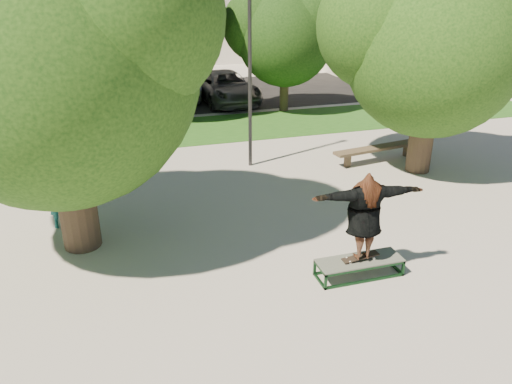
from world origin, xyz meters
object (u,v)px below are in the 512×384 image
object	(u,v)px
grind_box	(359,267)
car_silver_a	(43,94)
bystander	(59,192)
car_dark	(149,92)
car_silver_b	(182,81)
car_grey	(225,87)
bench	(379,149)
tree_left	(48,48)
tree_right	(431,38)
lamppost	(250,68)

from	to	relation	value
grind_box	car_silver_a	distance (m)	18.95
grind_box	bystander	distance (m)	7.33
car_dark	car_silver_b	xyz separation A→B (m)	(1.90, 2.32, -0.06)
car_silver_a	car_grey	size ratio (longest dim) A/B	0.72
car_silver_b	car_silver_a	bearing A→B (deg)	-164.01
grind_box	car_silver_b	size ratio (longest dim) A/B	0.34
bench	car_grey	world-z (taller)	car_grey
car_dark	car_silver_a	bearing A→B (deg)	147.21
tree_left	car_grey	world-z (taller)	tree_left
bench	car_silver_b	distance (m)	12.68
tree_left	bystander	xyz separation A→B (m)	(-0.38, 1.09, -3.51)
tree_right	grind_box	bearing A→B (deg)	-132.20
car_dark	bystander	bearing A→B (deg)	-117.44
tree_right	bystander	size ratio (longest dim) A/B	3.55
car_silver_a	bench	bearing A→B (deg)	-35.56
bench	car_silver_a	xyz separation A→B (m)	(-11.35, 11.29, 0.22)
grind_box	car_silver_a	size ratio (longest dim) A/B	0.47
bystander	car_dark	size ratio (longest dim) A/B	0.37
tree_left	car_grey	bearing A→B (deg)	62.86
tree_left	grind_box	world-z (taller)	tree_left
tree_right	bystander	distance (m)	11.09
grind_box	lamppost	bearing A→B (deg)	92.59
tree_right	car_silver_a	distance (m)	17.59
tree_left	car_silver_a	distance (m)	14.94
car_silver_b	bench	bearing A→B (deg)	-56.26
car_silver_a	car_silver_b	xyz separation A→B (m)	(6.63, 0.47, 0.11)
bystander	bench	bearing A→B (deg)	2.81
car_dark	car_grey	size ratio (longest dim) A/B	0.94
car_silver_a	car_dark	xyz separation A→B (m)	(4.73, -1.85, 0.17)
lamppost	car_silver_a	world-z (taller)	lamppost
tree_left	lamppost	size ratio (longest dim) A/B	1.16
bench	car_silver_a	size ratio (longest dim) A/B	0.89
tree_right	car_grey	bearing A→B (deg)	108.13
lamppost	car_silver_b	bearing A→B (deg)	92.62
lamppost	car_silver_b	size ratio (longest dim) A/B	1.16
tree_left	car_dark	size ratio (longest dim) A/B	1.44
tree_right	car_silver_a	world-z (taller)	tree_right
bystander	car_silver_b	xyz separation A→B (m)	(5.17, 13.72, -0.15)
grind_box	car_dark	distance (m)	15.82
car_silver_a	tree_right	bearing A→B (deg)	-36.40
tree_left	bench	size ratio (longest dim) A/B	2.10
tree_right	grind_box	xyz separation A→B (m)	(-4.60, -5.07, -3.90)
bench	grind_box	bearing A→B (deg)	-131.13
tree_left	grind_box	xyz separation A→B (m)	(5.61, -3.08, -4.23)
grind_box	bystander	xyz separation A→B (m)	(-5.98, 4.17, 0.73)
tree_right	car_dark	world-z (taller)	tree_right
bench	car_silver_b	xyz separation A→B (m)	(-4.72, 11.77, 0.33)
car_grey	bystander	bearing A→B (deg)	-125.16
car_dark	car_grey	distance (m)	3.76
bench	car_grey	size ratio (longest dim) A/B	0.64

